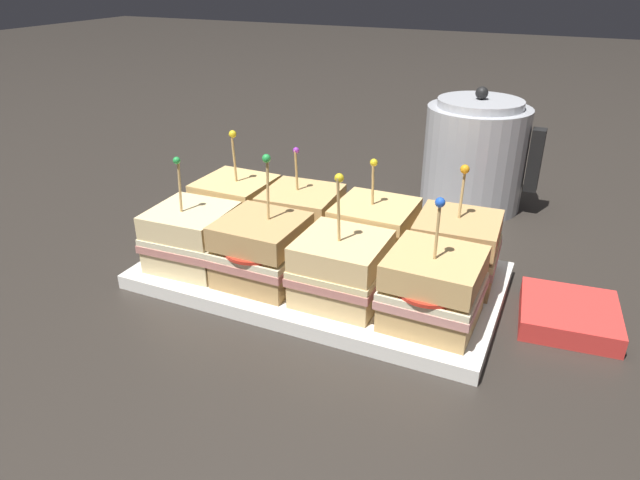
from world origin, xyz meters
name	(u,v)px	position (x,y,z in m)	size (l,w,h in m)	color
ground_plane	(320,281)	(0.00, 0.00, 0.00)	(6.00, 6.00, 0.00)	#2D2823
serving_platter	(320,275)	(0.00, 0.00, 0.01)	(0.45, 0.24, 0.02)	white
sandwich_front_far_left	(192,237)	(-0.16, -0.05, 0.06)	(0.10, 0.10, 0.15)	beige
sandwich_front_center_left	(262,250)	(-0.05, -0.05, 0.06)	(0.10, 0.10, 0.16)	tan
sandwich_front_center_right	(342,269)	(0.05, -0.05, 0.06)	(0.10, 0.10, 0.16)	#DBB77A
sandwich_front_far_right	(433,289)	(0.16, -0.05, 0.06)	(0.10, 0.10, 0.15)	tan
sandwich_back_far_left	(236,207)	(-0.16, 0.05, 0.06)	(0.10, 0.10, 0.15)	tan
sandwich_back_center_left	(301,219)	(-0.05, 0.05, 0.06)	(0.11, 0.11, 0.14)	tan
sandwich_back_center_right	(374,234)	(0.05, 0.05, 0.06)	(0.10, 0.10, 0.14)	tan
sandwich_back_far_right	(456,249)	(0.16, 0.05, 0.06)	(0.11, 0.11, 0.15)	tan
kettle_steel	(475,155)	(0.12, 0.34, 0.09)	(0.19, 0.16, 0.20)	#B7BABF
napkin_stack	(569,315)	(0.30, 0.03, 0.01)	(0.12, 0.12, 0.02)	red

